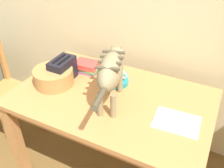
{
  "coord_description": "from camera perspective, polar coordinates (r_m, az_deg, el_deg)",
  "views": [
    {
      "loc": [
        0.65,
        0.25,
        1.76
      ],
      "look_at": [
        0.05,
        1.44,
        0.84
      ],
      "focal_mm": 39.74,
      "sensor_mm": 36.0,
      "label": 1
    }
  ],
  "objects": [
    {
      "name": "coffee_mug",
      "position": [
        1.75,
        1.16,
        2.34
      ],
      "size": [
        0.12,
        0.08,
        0.09
      ],
      "color": "white",
      "rests_on": "saucer_bowl"
    },
    {
      "name": "magazine",
      "position": [
        1.52,
        14.62,
        -8.43
      ],
      "size": [
        0.28,
        0.21,
        0.01
      ],
      "primitive_type": "cube",
      "rotation": [
        0.0,
        0.0,
        0.06
      ],
      "color": "silver",
      "rests_on": "dining_table"
    },
    {
      "name": "dining_table",
      "position": [
        1.73,
        0.0,
        -5.22
      ],
      "size": [
        1.32,
        0.83,
        0.74
      ],
      "color": "#B87B44",
      "rests_on": "ground_plane"
    },
    {
      "name": "book_stack",
      "position": [
        1.93,
        -5.74,
        4.02
      ],
      "size": [
        0.2,
        0.15,
        0.07
      ],
      "color": "#9C5094",
      "rests_on": "dining_table"
    },
    {
      "name": "toaster",
      "position": [
        1.82,
        -11.26,
        3.2
      ],
      "size": [
        0.12,
        0.2,
        0.18
      ],
      "color": "black",
      "rests_on": "dining_table"
    },
    {
      "name": "wooden_chair_near",
      "position": [
        2.37,
        -23.9,
        -1.93
      ],
      "size": [
        0.44,
        0.44,
        0.94
      ],
      "rotation": [
        0.0,
        0.0,
        -1.63
      ],
      "color": "#B17A3C",
      "rests_on": "ground_plane"
    },
    {
      "name": "cat",
      "position": [
        1.5,
        -0.18,
        3.19
      ],
      "size": [
        0.25,
        0.68,
        0.33
      ],
      "rotation": [
        0.0,
        0.0,
        0.28
      ],
      "color": "#847654",
      "rests_on": "dining_table"
    },
    {
      "name": "wicker_basket",
      "position": [
        1.81,
        -13.29,
        1.72
      ],
      "size": [
        0.28,
        0.28,
        0.12
      ],
      "color": "#A57940",
      "rests_on": "dining_table"
    },
    {
      "name": "saucer_bowl",
      "position": [
        1.79,
        1.03,
        0.69
      ],
      "size": [
        0.18,
        0.18,
        0.03
      ],
      "primitive_type": "cylinder",
      "color": "teal",
      "rests_on": "dining_table"
    }
  ]
}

